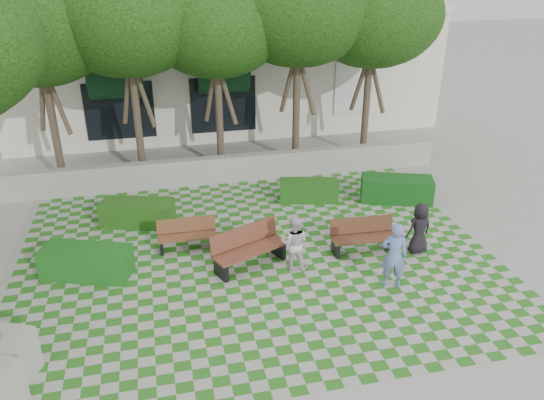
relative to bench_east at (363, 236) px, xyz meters
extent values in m
plane|color=gray|center=(-2.78, -0.81, -0.43)|extent=(90.00, 90.00, 0.00)
plane|color=#2B721E|center=(-2.78, 0.19, -0.42)|extent=(12.00, 12.00, 0.00)
cube|color=#9E9B93|center=(-2.78, 5.39, 0.02)|extent=(15.00, 0.36, 0.90)
cube|color=#502D1B|center=(0.00, -0.07, -0.01)|extent=(1.72, 0.59, 0.06)
cube|color=#502D1B|center=(0.01, 0.18, 0.25)|extent=(1.70, 0.19, 0.43)
cube|color=black|center=(-0.76, -0.04, -0.22)|extent=(0.11, 0.47, 0.41)
cube|color=black|center=(0.75, -0.10, -0.22)|extent=(0.11, 0.47, 0.41)
cube|color=brown|center=(-3.01, -0.11, 0.05)|extent=(2.01, 1.31, 0.06)
cube|color=brown|center=(-3.12, 0.15, 0.34)|extent=(1.83, 0.89, 0.48)
cube|color=black|center=(-3.80, -0.45, -0.19)|extent=(0.31, 0.53, 0.47)
cube|color=black|center=(-2.22, 0.23, -0.19)|extent=(0.31, 0.53, 0.47)
cube|color=brown|center=(-4.47, 1.11, -0.05)|extent=(1.54, 0.49, 0.05)
cube|color=brown|center=(-4.47, 1.33, 0.18)|extent=(1.54, 0.13, 0.39)
cube|color=black|center=(-5.15, 1.12, -0.24)|extent=(0.09, 0.43, 0.38)
cube|color=black|center=(-3.79, 1.10, -0.24)|extent=(0.09, 0.43, 0.38)
cube|color=#124516|center=(2.20, 2.68, -0.05)|extent=(2.35, 1.55, 0.77)
cube|color=#1A4E14|center=(-0.48, 3.33, -0.11)|extent=(1.93, 1.11, 0.63)
cube|color=#1E4D14|center=(-5.74, 2.86, -0.07)|extent=(2.18, 1.37, 0.71)
cube|color=#165319|center=(-6.95, 0.41, -0.06)|extent=(2.26, 1.49, 0.73)
cube|color=#9E9B93|center=(-8.13, -2.90, 0.04)|extent=(1.22, 1.22, 0.93)
imported|color=#697EC0|center=(0.07, -1.66, 0.40)|extent=(0.70, 0.59, 1.65)
imported|color=black|center=(1.38, -0.37, 0.26)|extent=(0.74, 0.54, 1.39)
imported|color=silver|center=(-1.97, -0.40, 0.28)|extent=(0.83, 0.74, 1.41)
cylinder|color=#47382B|center=(-8.28, 6.79, 1.39)|extent=(0.26, 0.26, 3.64)
ellipsoid|color=#1E4C11|center=(-8.28, 6.79, 4.64)|extent=(4.80, 4.80, 3.60)
cylinder|color=#47382B|center=(-5.58, 6.79, 1.47)|extent=(0.26, 0.26, 3.81)
ellipsoid|color=#1E4C11|center=(-5.58, 6.79, 4.87)|extent=(5.00, 5.00, 3.75)
cylinder|color=#47382B|center=(-2.78, 6.79, 1.36)|extent=(0.26, 0.26, 3.58)
ellipsoid|color=#1E4C11|center=(-2.78, 6.79, 4.56)|extent=(4.60, 4.60, 3.45)
cylinder|color=#47382B|center=(0.02, 6.79, 1.53)|extent=(0.26, 0.26, 3.92)
ellipsoid|color=#1E4C11|center=(0.02, 6.79, 5.03)|extent=(5.20, 5.20, 3.90)
cylinder|color=#47382B|center=(2.72, 6.79, 1.42)|extent=(0.26, 0.26, 3.70)
ellipsoid|color=#1E4C11|center=(2.72, 6.79, 4.72)|extent=(4.80, 4.80, 3.60)
cube|color=white|center=(-1.78, 13.39, 2.07)|extent=(18.00, 8.00, 5.00)
cube|color=white|center=(-1.78, 9.39, 4.57)|extent=(18.00, 0.30, 0.30)
cube|color=black|center=(3.22, 9.37, 1.77)|extent=(1.40, 0.10, 2.40)
cylinder|color=#0F3A1D|center=(-6.28, 9.37, 2.57)|extent=(3.00, 1.80, 1.80)
cube|color=black|center=(-6.28, 9.37, 1.17)|extent=(2.60, 0.08, 2.20)
cylinder|color=#0F3A1D|center=(-2.28, 9.37, 2.57)|extent=(3.00, 1.80, 1.80)
cube|color=black|center=(-2.28, 9.37, 1.17)|extent=(2.60, 0.08, 2.20)
camera|label=1|loc=(-5.02, -11.24, 6.77)|focal=35.00mm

